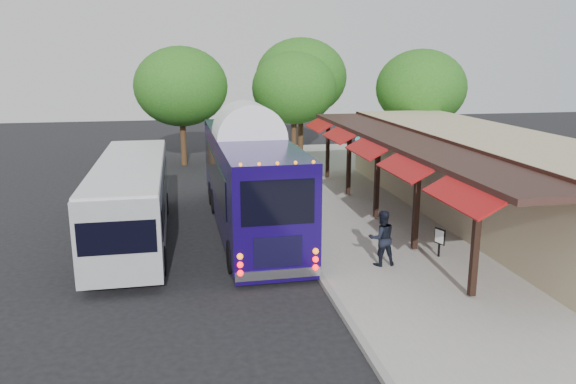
{
  "coord_description": "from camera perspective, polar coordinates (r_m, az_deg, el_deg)",
  "views": [
    {
      "loc": [
        -3.91,
        -17.31,
        6.69
      ],
      "look_at": [
        -0.19,
        2.56,
        1.8
      ],
      "focal_mm": 35.0,
      "sensor_mm": 36.0,
      "label": 1
    }
  ],
  "objects": [
    {
      "name": "station_shelter",
      "position": [
        25.08,
        19.0,
        1.72
      ],
      "size": [
        8.15,
        20.0,
        3.6
      ],
      "color": "tan",
      "rests_on": "ground"
    },
    {
      "name": "tree_mid",
      "position": [
        38.98,
        1.32,
        11.57
      ],
      "size": [
        6.22,
        6.22,
        7.96
      ],
      "color": "#382314",
      "rests_on": "ground"
    },
    {
      "name": "sidewalk",
      "position": [
        24.03,
        11.62,
        -2.67
      ],
      "size": [
        10.0,
        40.0,
        0.15
      ],
      "primitive_type": "cube",
      "color": "#9E9B93",
      "rests_on": "ground"
    },
    {
      "name": "tree_right",
      "position": [
        36.53,
        13.35,
        10.25
      ],
      "size": [
        5.6,
        5.6,
        7.17
      ],
      "color": "#382314",
      "rests_on": "ground"
    },
    {
      "name": "tree_far",
      "position": [
        35.64,
        -10.82,
        10.48
      ],
      "size": [
        5.73,
        5.73,
        7.34
      ],
      "color": "#382314",
      "rests_on": "ground"
    },
    {
      "name": "curb",
      "position": [
        22.67,
        -0.07,
        -3.37
      ],
      "size": [
        0.2,
        40.0,
        0.16
      ],
      "primitive_type": "cube",
      "color": "gray",
      "rests_on": "ground"
    },
    {
      "name": "ped_d",
      "position": [
        31.18,
        0.59,
        2.93
      ],
      "size": [
        1.06,
        0.7,
        1.54
      ],
      "primitive_type": "imported",
      "rotation": [
        0.0,
        0.0,
        3.01
      ],
      "color": "black",
      "rests_on": "sidewalk"
    },
    {
      "name": "coach_bus",
      "position": [
        22.09,
        -3.98,
        1.66
      ],
      "size": [
        2.85,
        12.49,
        3.97
      ],
      "rotation": [
        0.0,
        0.0,
        0.02
      ],
      "color": "#14064C",
      "rests_on": "ground"
    },
    {
      "name": "city_bus",
      "position": [
        21.56,
        -15.6,
        -0.47
      ],
      "size": [
        2.54,
        11.04,
        2.96
      ],
      "rotation": [
        0.0,
        0.0,
        0.01
      ],
      "color": "gray",
      "rests_on": "ground"
    },
    {
      "name": "ground",
      "position": [
        18.97,
        2.0,
        -7.06
      ],
      "size": [
        90.0,
        90.0,
        0.0
      ],
      "primitive_type": "plane",
      "color": "black",
      "rests_on": "ground"
    },
    {
      "name": "ped_c",
      "position": [
        27.11,
        -0.8,
        1.76
      ],
      "size": [
        1.24,
        0.85,
        1.96
      ],
      "primitive_type": "imported",
      "rotation": [
        0.0,
        0.0,
        3.5
      ],
      "color": "black",
      "rests_on": "sidewalk"
    },
    {
      "name": "ped_b",
      "position": [
        18.2,
        9.5,
        -4.62
      ],
      "size": [
        0.9,
        0.7,
        1.82
      ],
      "primitive_type": "imported",
      "rotation": [
        0.0,
        0.0,
        3.16
      ],
      "color": "black",
      "rests_on": "sidewalk"
    },
    {
      "name": "ped_a",
      "position": [
        22.92,
        1.07,
        -0.47
      ],
      "size": [
        0.79,
        0.61,
        1.94
      ],
      "primitive_type": "imported",
      "rotation": [
        0.0,
        0.0,
        -0.22
      ],
      "color": "black",
      "rests_on": "sidewalk"
    },
    {
      "name": "sign_board",
      "position": [
        19.41,
        15.15,
        -4.51
      ],
      "size": [
        0.19,
        0.43,
        0.98
      ],
      "rotation": [
        0.0,
        0.0,
        0.36
      ],
      "color": "black",
      "rests_on": "sidewalk"
    },
    {
      "name": "tree_left",
      "position": [
        37.05,
        0.61,
        10.53
      ],
      "size": [
        5.51,
        5.51,
        7.06
      ],
      "color": "#382314",
      "rests_on": "ground"
    }
  ]
}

